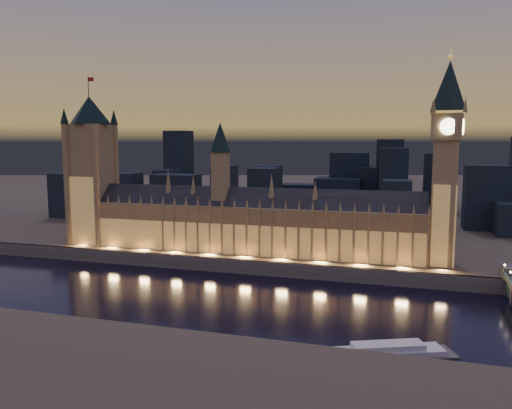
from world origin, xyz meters
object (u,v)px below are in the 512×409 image
(palace_of_westminster, at_px, (250,222))
(elizabeth_tower, at_px, (446,146))
(river_boat, at_px, (388,351))
(victoria_tower, at_px, (91,162))

(palace_of_westminster, xyz_separation_m, elizabeth_tower, (108.50, 0.18, 45.64))
(palace_of_westminster, bearing_deg, river_boat, -52.37)
(elizabeth_tower, height_order, river_boat, elizabeth_tower)
(palace_of_westminster, distance_m, elizabeth_tower, 117.71)
(victoria_tower, bearing_deg, elizabeth_tower, 0.00)
(palace_of_westminster, height_order, river_boat, palace_of_westminster)
(victoria_tower, distance_m, river_boat, 231.02)
(victoria_tower, xyz_separation_m, elizabeth_tower, (218.00, 0.01, 10.94))
(palace_of_westminster, relative_size, elizabeth_tower, 1.76)
(victoria_tower, height_order, river_boat, victoria_tower)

